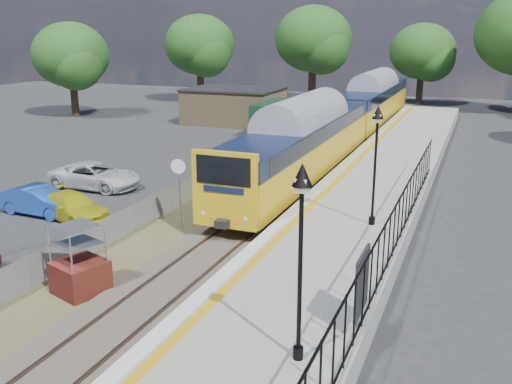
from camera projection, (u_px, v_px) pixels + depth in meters
The scene contains 16 objects.
ground at pixel (175, 286), 18.82m from camera, with size 120.00×120.00×0.00m, color #2D2D30.
track_bed at pixel (266, 202), 27.61m from camera, with size 5.90×80.00×0.29m.
platform at pixel (354, 217), 24.35m from camera, with size 5.00×70.00×0.90m, color gray.
platform_edge at pixel (308, 201), 24.96m from camera, with size 0.90×70.00×0.01m.
victorian_lamp_south at pixel (301, 218), 12.11m from camera, with size 0.44×0.44×4.60m.
victorian_lamp_north at pixel (377, 138), 21.12m from camera, with size 0.44×0.44×4.60m.
palisade_fence at pixel (390, 237), 17.99m from camera, with size 0.12×26.00×2.00m.
wire_fence at pixel (217, 174), 30.87m from camera, with size 0.06×52.00×1.20m.
outbuilding at pixel (242, 108), 50.17m from camera, with size 10.80×10.10×3.12m.
tree_line at pixel (405, 47), 54.03m from camera, with size 56.80×43.80×11.88m.
train at pixel (346, 116), 39.94m from camera, with size 2.82×40.83×3.51m.
brick_plinth at pixel (79, 261), 17.96m from camera, with size 1.83×1.83×2.33m.
speed_sign at pixel (179, 181), 23.50m from camera, with size 0.61×0.17×3.07m.
car_blue at pixel (40, 201), 25.93m from camera, with size 1.39×3.98×1.31m, color #1C47A9.
car_yellow at pixel (73, 207), 25.22m from camera, with size 1.67×4.11×1.19m, color yellow.
car_white at pixel (95, 176), 30.24m from camera, with size 2.26×4.91×1.36m, color silver.
Camera 1 is at (8.86, -15.04, 8.15)m, focal length 40.00 mm.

